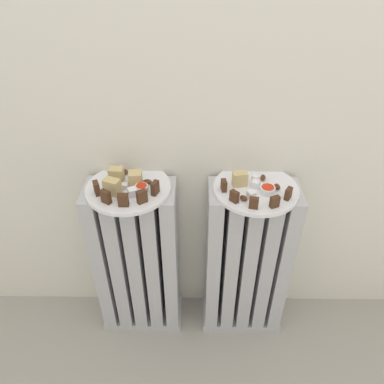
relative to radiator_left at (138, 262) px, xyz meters
name	(u,v)px	position (x,y,z in m)	size (l,w,h in m)	color
ground_plane	(191,383)	(0.20, -0.28, -0.32)	(6.00, 6.00, 0.00)	gray
radiator_left	(138,262)	(0.00, 0.00, 0.00)	(0.30, 0.15, 0.65)	#B2B2B7
radiator_right	(246,263)	(0.39, 0.00, 0.00)	(0.30, 0.15, 0.65)	#B2B2B7
plate_left	(128,188)	(0.00, 0.00, 0.33)	(0.26, 0.26, 0.01)	white
plate_right	(256,189)	(0.39, 0.00, 0.33)	(0.26, 0.26, 0.01)	white
dark_cake_slice_left_0	(97,188)	(-0.09, -0.04, 0.36)	(0.03, 0.01, 0.04)	#472B19
dark_cake_slice_left_1	(106,197)	(-0.05, -0.08, 0.36)	(0.03, 0.01, 0.04)	#472B19
dark_cake_slice_left_2	(123,200)	(0.00, -0.09, 0.36)	(0.03, 0.01, 0.04)	#472B19
dark_cake_slice_left_3	(142,197)	(0.05, -0.08, 0.36)	(0.03, 0.01, 0.04)	#472B19
dark_cake_slice_left_4	(155,188)	(0.09, -0.04, 0.36)	(0.03, 0.01, 0.04)	#472B19
marble_cake_slice_left_0	(116,175)	(-0.04, 0.02, 0.36)	(0.04, 0.03, 0.05)	tan
marble_cake_slice_left_1	(136,179)	(0.02, 0.01, 0.36)	(0.04, 0.04, 0.05)	tan
marble_cake_slice_left_2	(112,187)	(-0.04, -0.04, 0.36)	(0.05, 0.03, 0.05)	tan
turkish_delight_left_0	(132,192)	(0.02, -0.05, 0.35)	(0.02, 0.02, 0.02)	white
turkish_delight_left_1	(137,175)	(0.02, 0.05, 0.35)	(0.02, 0.02, 0.02)	white
turkish_delight_left_2	(125,186)	(-0.01, -0.01, 0.35)	(0.02, 0.02, 0.02)	white
medjool_date_left_0	(147,182)	(0.06, 0.02, 0.35)	(0.03, 0.02, 0.01)	#4C2814
medjool_date_left_1	(126,172)	(-0.02, 0.07, 0.35)	(0.02, 0.02, 0.02)	#4C2814
medjool_date_left_2	(122,197)	(-0.01, -0.07, 0.35)	(0.03, 0.02, 0.02)	#4C2814
jam_bowl_left	(142,188)	(0.05, -0.02, 0.35)	(0.04, 0.04, 0.02)	white
dark_cake_slice_right_0	(224,185)	(0.29, -0.02, 0.36)	(0.03, 0.01, 0.04)	#472B19
dark_cake_slice_right_1	(234,196)	(0.32, -0.07, 0.36)	(0.03, 0.01, 0.04)	#472B19
dark_cake_slice_right_2	(254,203)	(0.37, -0.10, 0.36)	(0.03, 0.01, 0.04)	#472B19
dark_cake_slice_right_3	(275,202)	(0.43, -0.09, 0.36)	(0.03, 0.01, 0.04)	#472B19
dark_cake_slice_right_4	(288,194)	(0.48, -0.06, 0.36)	(0.03, 0.01, 0.04)	#472B19
marble_cake_slice_right_0	(240,179)	(0.34, 0.01, 0.36)	(0.04, 0.03, 0.05)	tan
turkish_delight_right_0	(255,184)	(0.39, 0.00, 0.35)	(0.02, 0.02, 0.02)	white
turkish_delight_right_1	(255,178)	(0.39, 0.03, 0.35)	(0.02, 0.02, 0.02)	white
turkish_delight_right_2	(251,195)	(0.37, -0.05, 0.35)	(0.02, 0.02, 0.02)	white
medjool_date_right_0	(244,198)	(0.35, -0.06, 0.35)	(0.03, 0.02, 0.01)	#4C2814
medjool_date_right_1	(277,187)	(0.46, -0.01, 0.35)	(0.02, 0.02, 0.02)	#4C2814
medjool_date_right_2	(263,178)	(0.42, 0.04, 0.35)	(0.03, 0.02, 0.01)	#4C2814
jam_bowl_right	(268,190)	(0.42, -0.03, 0.35)	(0.05, 0.05, 0.02)	white
fork	(129,183)	(0.00, 0.02, 0.34)	(0.06, 0.09, 0.00)	silver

